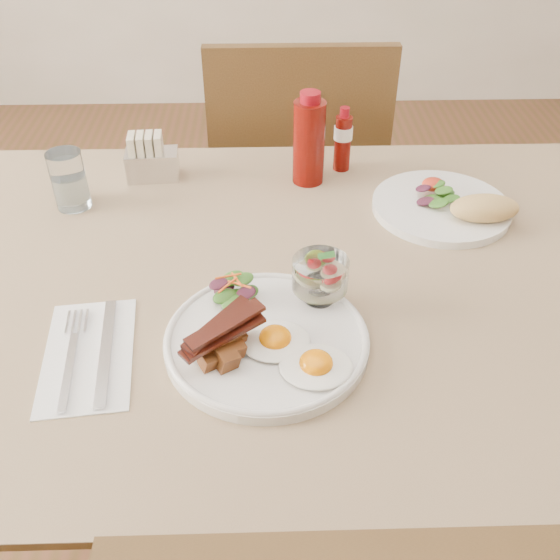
% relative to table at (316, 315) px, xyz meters
% --- Properties ---
extents(table, '(1.33, 0.88, 0.75)m').
position_rel_table_xyz_m(table, '(0.00, 0.00, 0.00)').
color(table, '#563A1B').
rests_on(table, ground).
extents(chair_far, '(0.42, 0.42, 0.93)m').
position_rel_table_xyz_m(chair_far, '(0.00, 0.66, -0.14)').
color(chair_far, '#563A1B').
rests_on(chair_far, ground).
extents(main_plate, '(0.28, 0.28, 0.02)m').
position_rel_table_xyz_m(main_plate, '(-0.08, -0.16, 0.10)').
color(main_plate, white).
rests_on(main_plate, table).
extents(fried_eggs, '(0.16, 0.14, 0.03)m').
position_rel_table_xyz_m(fried_eggs, '(-0.05, -0.20, 0.11)').
color(fried_eggs, white).
rests_on(fried_eggs, main_plate).
extents(bacon_potato_pile, '(0.11, 0.10, 0.05)m').
position_rel_table_xyz_m(bacon_potato_pile, '(-0.14, -0.19, 0.13)').
color(bacon_potato_pile, brown).
rests_on(bacon_potato_pile, main_plate).
extents(side_salad, '(0.08, 0.07, 0.04)m').
position_rel_table_xyz_m(side_salad, '(-0.13, -0.08, 0.12)').
color(side_salad, '#204D14').
rests_on(side_salad, main_plate).
extents(fruit_cup, '(0.08, 0.08, 0.08)m').
position_rel_table_xyz_m(fruit_cup, '(-0.01, -0.08, 0.15)').
color(fruit_cup, white).
rests_on(fruit_cup, main_plate).
extents(second_plate, '(0.25, 0.25, 0.06)m').
position_rel_table_xyz_m(second_plate, '(0.25, 0.17, 0.11)').
color(second_plate, white).
rests_on(second_plate, table).
extents(ketchup_bottle, '(0.07, 0.07, 0.18)m').
position_rel_table_xyz_m(ketchup_bottle, '(0.00, 0.29, 0.17)').
color(ketchup_bottle, '#580905').
rests_on(ketchup_bottle, table).
extents(hot_sauce_bottle, '(0.05, 0.05, 0.13)m').
position_rel_table_xyz_m(hot_sauce_bottle, '(0.07, 0.34, 0.15)').
color(hot_sauce_bottle, '#580905').
rests_on(hot_sauce_bottle, table).
extents(sugar_caddy, '(0.10, 0.06, 0.09)m').
position_rel_table_xyz_m(sugar_caddy, '(-0.30, 0.31, 0.13)').
color(sugar_caddy, silver).
rests_on(sugar_caddy, table).
extents(water_glass, '(0.06, 0.06, 0.11)m').
position_rel_table_xyz_m(water_glass, '(-0.43, 0.21, 0.14)').
color(water_glass, white).
rests_on(water_glass, table).
extents(napkin_cutlery, '(0.14, 0.23, 0.01)m').
position_rel_table_xyz_m(napkin_cutlery, '(-0.32, -0.17, 0.09)').
color(napkin_cutlery, white).
rests_on(napkin_cutlery, table).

